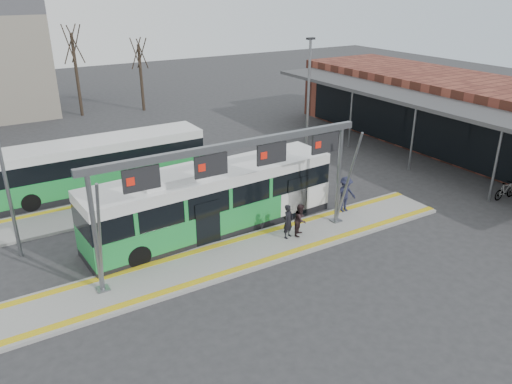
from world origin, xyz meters
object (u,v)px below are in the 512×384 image
gantry (236,165)px  passenger_c (345,194)px  passenger_b (301,220)px  hero_bus (212,201)px  passenger_a (288,221)px

gantry → passenger_c: size_ratio=6.63×
gantry → passenger_c: gantry is taller
passenger_b → passenger_c: passenger_c is taller
passenger_b → gantry: bearing=138.6°
hero_bus → passenger_a: (2.61, -2.80, -0.61)m
gantry → hero_bus: bearing=87.5°
passenger_a → passenger_c: (4.29, 0.90, 0.13)m
passenger_a → passenger_b: (0.66, -0.08, -0.05)m
passenger_b → passenger_c: size_ratio=0.82×
hero_bus → passenger_c: (6.90, -1.90, -0.48)m
hero_bus → passenger_c: size_ratio=6.59×
passenger_a → passenger_c: 4.38m
passenger_c → passenger_a: bearing=-164.4°
hero_bus → passenger_c: bearing=-18.9°
gantry → passenger_b: bearing=-3.6°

